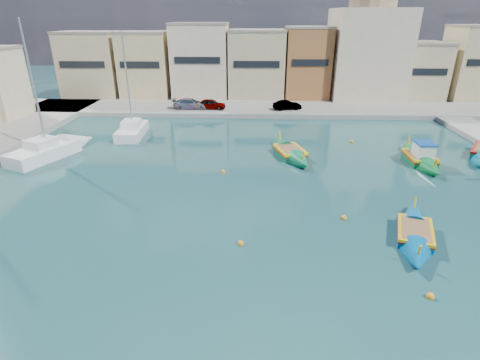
% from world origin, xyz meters
% --- Properties ---
extents(ground, '(160.00, 160.00, 0.00)m').
position_xyz_m(ground, '(0.00, 0.00, 0.00)').
color(ground, '#163943').
rests_on(ground, ground).
extents(north_quay, '(80.00, 8.00, 0.60)m').
position_xyz_m(north_quay, '(0.00, 32.00, 0.30)').
color(north_quay, gray).
rests_on(north_quay, ground).
extents(north_townhouses, '(83.20, 7.87, 10.19)m').
position_xyz_m(north_townhouses, '(6.68, 39.36, 5.00)').
color(north_townhouses, tan).
rests_on(north_townhouses, ground).
extents(church_block, '(10.00, 10.00, 19.10)m').
position_xyz_m(church_block, '(10.00, 40.00, 8.41)').
color(church_block, beige).
rests_on(church_block, ground).
extents(parked_cars, '(16.56, 2.08, 1.30)m').
position_xyz_m(parked_cars, '(-10.53, 30.50, 1.23)').
color(parked_cars, '#4C1919').
rests_on(parked_cars, north_quay).
extents(luzzu_blue_cabin, '(2.23, 8.32, 2.93)m').
position_xyz_m(luzzu_blue_cabin, '(8.43, 13.65, 0.36)').
color(luzzu_blue_cabin, '#0A7231').
rests_on(luzzu_blue_cabin, ground).
extents(luzzu_green, '(4.28, 8.40, 2.57)m').
position_xyz_m(luzzu_green, '(-2.62, 14.76, 0.28)').
color(luzzu_green, '#0A7046').
rests_on(luzzu_green, ground).
extents(luzzu_blue_south, '(4.19, 7.94, 2.25)m').
position_xyz_m(luzzu_blue_south, '(3.36, 1.40, 0.23)').
color(luzzu_blue_south, '#005DA0').
rests_on(luzzu_blue_south, ground).
extents(yacht_north, '(2.95, 8.48, 11.13)m').
position_xyz_m(yacht_north, '(-18.83, 22.11, 0.44)').
color(yacht_north, white).
rests_on(yacht_north, ground).
extents(yacht_midnorth, '(5.77, 9.12, 12.46)m').
position_xyz_m(yacht_midnorth, '(-23.67, 14.90, 0.49)').
color(yacht_midnorth, white).
rests_on(yacht_midnorth, ground).
extents(mooring_buoys, '(22.16, 22.98, 0.36)m').
position_xyz_m(mooring_buoys, '(0.75, 4.87, 0.08)').
color(mooring_buoys, orange).
rests_on(mooring_buoys, ground).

